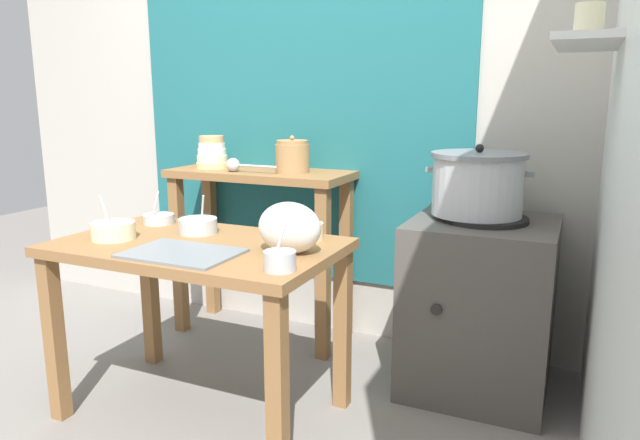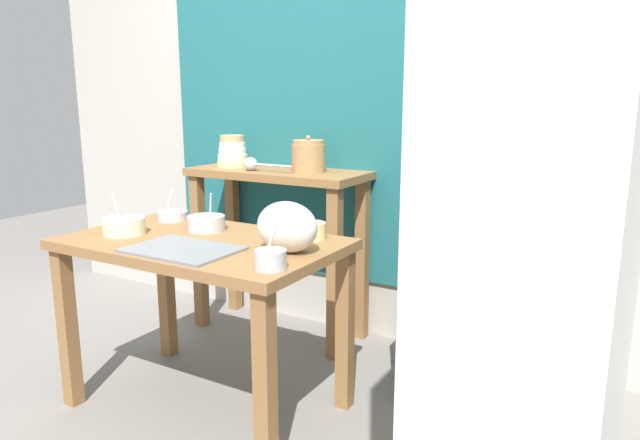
# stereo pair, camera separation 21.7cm
# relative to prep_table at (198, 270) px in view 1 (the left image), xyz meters

# --- Properties ---
(ground_plane) EXTENTS (9.00, 9.00, 0.00)m
(ground_plane) POSITION_rel_prep_table_xyz_m (0.07, -0.02, -0.61)
(ground_plane) COLOR gray
(wall_back) EXTENTS (4.40, 0.12, 2.60)m
(wall_back) POSITION_rel_prep_table_xyz_m (0.15, 1.07, 0.69)
(wall_back) COLOR #B2ADA3
(wall_back) RESTS_ON ground
(wall_right) EXTENTS (0.30, 3.20, 2.60)m
(wall_right) POSITION_rel_prep_table_xyz_m (1.47, 0.18, 0.69)
(wall_right) COLOR silver
(wall_right) RESTS_ON ground
(prep_table) EXTENTS (1.10, 0.66, 0.72)m
(prep_table) POSITION_rel_prep_table_xyz_m (0.00, 0.00, 0.00)
(prep_table) COLOR olive
(prep_table) RESTS_ON ground
(back_shelf_table) EXTENTS (0.96, 0.40, 0.90)m
(back_shelf_table) POSITION_rel_prep_table_xyz_m (-0.19, 0.81, 0.07)
(back_shelf_table) COLOR olive
(back_shelf_table) RESTS_ON ground
(stove_block) EXTENTS (0.60, 0.61, 0.78)m
(stove_block) POSITION_rel_prep_table_xyz_m (0.98, 0.68, -0.23)
(stove_block) COLOR #4C4742
(stove_block) RESTS_ON ground
(steamer_pot) EXTENTS (0.45, 0.40, 0.30)m
(steamer_pot) POSITION_rel_prep_table_xyz_m (0.94, 0.70, 0.31)
(steamer_pot) COLOR #B7BABF
(steamer_pot) RESTS_ON stove_block
(clay_pot) EXTENTS (0.17, 0.17, 0.19)m
(clay_pot) POSITION_rel_prep_table_xyz_m (0.01, 0.81, 0.37)
(clay_pot) COLOR #A37A4C
(clay_pot) RESTS_ON back_shelf_table
(bowl_stack_enamel) EXTENTS (0.17, 0.17, 0.17)m
(bowl_stack_enamel) POSITION_rel_prep_table_xyz_m (-0.47, 0.79, 0.37)
(bowl_stack_enamel) COLOR #E5C684
(bowl_stack_enamel) RESTS_ON back_shelf_table
(ladle) EXTENTS (0.29, 0.07, 0.07)m
(ladle) POSITION_rel_prep_table_xyz_m (-0.27, 0.71, 0.33)
(ladle) COLOR #B7BABF
(ladle) RESTS_ON back_shelf_table
(serving_tray) EXTENTS (0.40, 0.28, 0.01)m
(serving_tray) POSITION_rel_prep_table_xyz_m (0.06, -0.17, 0.12)
(serving_tray) COLOR slate
(serving_tray) RESTS_ON prep_table
(plastic_bag) EXTENTS (0.24, 0.16, 0.19)m
(plastic_bag) POSITION_rel_prep_table_xyz_m (0.40, 0.01, 0.20)
(plastic_bag) COLOR silver
(plastic_bag) RESTS_ON prep_table
(prep_bowl_0) EXTENTS (0.11, 0.11, 0.15)m
(prep_bowl_0) POSITION_rel_prep_table_xyz_m (0.47, -0.20, 0.15)
(prep_bowl_0) COLOR #B7BABF
(prep_bowl_0) RESTS_ON prep_table
(prep_bowl_1) EXTENTS (0.17, 0.17, 0.17)m
(prep_bowl_1) POSITION_rel_prep_table_xyz_m (-0.34, -0.09, 0.15)
(prep_bowl_1) COLOR beige
(prep_bowl_1) RESTS_ON prep_table
(prep_bowl_2) EXTENTS (0.14, 0.14, 0.14)m
(prep_bowl_2) POSITION_rel_prep_table_xyz_m (-0.36, 0.21, 0.13)
(prep_bowl_2) COLOR #B7BABF
(prep_bowl_2) RESTS_ON prep_table
(prep_bowl_3) EXTENTS (0.11, 0.11, 0.06)m
(prep_bowl_3) POSITION_rel_prep_table_xyz_m (0.22, 0.24, 0.14)
(prep_bowl_3) COLOR #B7BABF
(prep_bowl_3) RESTS_ON prep_table
(prep_bowl_4) EXTENTS (0.16, 0.16, 0.16)m
(prep_bowl_4) POSITION_rel_prep_table_xyz_m (-0.09, 0.13, 0.15)
(prep_bowl_4) COLOR #B7BABF
(prep_bowl_4) RESTS_ON prep_table
(prep_bowl_5) EXTENTS (0.12, 0.12, 0.07)m
(prep_bowl_5) POSITION_rel_prep_table_xyz_m (0.37, 0.22, 0.15)
(prep_bowl_5) COLOR #E5C684
(prep_bowl_5) RESTS_ON prep_table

